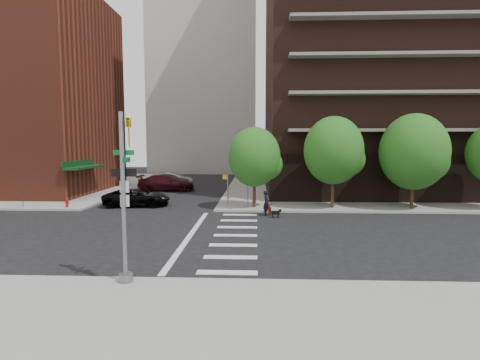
# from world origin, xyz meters

# --- Properties ---
(ground) EXTENTS (120.00, 120.00, 0.00)m
(ground) POSITION_xyz_m (0.00, 0.00, 0.00)
(ground) COLOR black
(ground) RESTS_ON ground
(sidewalk_ne) EXTENTS (39.00, 33.00, 0.15)m
(sidewalk_ne) POSITION_xyz_m (20.50, 23.50, 0.07)
(sidewalk_ne) COLOR gray
(sidewalk_ne) RESTS_ON ground
(sidewalk_nw) EXTENTS (31.00, 33.00, 0.15)m
(sidewalk_nw) POSITION_xyz_m (-24.50, 23.50, 0.07)
(sidewalk_nw) COLOR gray
(sidewalk_nw) RESTS_ON ground
(crosswalk) EXTENTS (3.85, 13.00, 0.01)m
(crosswalk) POSITION_xyz_m (2.21, -0.00, 0.01)
(crosswalk) COLOR silver
(crosswalk) RESTS_ON ground
(apartment_tower) EXTENTS (26.65, 25.50, 45.00)m
(apartment_tower) POSITION_xyz_m (18.00, 24.00, 20.91)
(apartment_tower) COLOR black
(apartment_tower) RESTS_ON sidewalk_ne
(midrise_nw) EXTENTS (21.40, 15.50, 20.00)m
(midrise_nw) POSITION_xyz_m (-22.00, 18.00, 10.15)
(midrise_nw) COLOR maroon
(midrise_nw) RESTS_ON sidewalk_nw
(highrise_bg) EXTENTS (18.00, 14.00, 60.00)m
(highrise_bg) POSITION_xyz_m (-5.00, 48.00, 30.00)
(highrise_bg) COLOR beige
(highrise_bg) RESTS_ON ground
(tree_a) EXTENTS (4.00, 4.00, 5.90)m
(tree_a) POSITION_xyz_m (4.00, 8.50, 4.04)
(tree_a) COLOR #301E11
(tree_a) RESTS_ON sidewalk_ne
(tree_b) EXTENTS (4.50, 4.50, 6.65)m
(tree_b) POSITION_xyz_m (10.00, 8.50, 4.54)
(tree_b) COLOR #301E11
(tree_b) RESTS_ON sidewalk_ne
(tree_c) EXTENTS (5.00, 5.00, 6.80)m
(tree_c) POSITION_xyz_m (16.00, 8.50, 4.45)
(tree_c) COLOR #301E11
(tree_c) RESTS_ON sidewalk_ne
(traffic_signal) EXTENTS (0.90, 0.75, 6.00)m
(traffic_signal) POSITION_xyz_m (-0.47, -7.49, 2.70)
(traffic_signal) COLOR slate
(traffic_signal) RESTS_ON sidewalk_s
(pedestrian_signal) EXTENTS (2.18, 0.67, 2.60)m
(pedestrian_signal) POSITION_xyz_m (2.32, 7.92, 1.85)
(pedestrian_signal) COLOR slate
(pedestrian_signal) RESTS_ON sidewalk_ne
(fire_hydrant) EXTENTS (0.24, 0.24, 0.73)m
(fire_hydrant) POSITION_xyz_m (-10.50, 7.80, 0.55)
(fire_hydrant) COLOR #A50C0C
(fire_hydrant) RESTS_ON sidewalk_nw
(parking_meter) EXTENTS (0.10, 0.08, 1.32)m
(parking_meter) POSITION_xyz_m (-14.00, 7.80, 0.96)
(parking_meter) COLOR black
(parking_meter) RESTS_ON sidewalk_nw
(parked_car_black) EXTENTS (2.92, 5.46, 1.46)m
(parked_car_black) POSITION_xyz_m (-5.50, 9.35, 0.73)
(parked_car_black) COLOR black
(parked_car_black) RESTS_ON ground
(parked_car_maroon) EXTENTS (2.64, 6.08, 1.74)m
(parked_car_maroon) POSITION_xyz_m (-5.50, 19.30, 0.87)
(parked_car_maroon) COLOR #360D13
(parked_car_maroon) RESTS_ON ground
(parked_car_silver) EXTENTS (1.86, 4.75, 1.54)m
(parked_car_silver) POSITION_xyz_m (-5.95, 24.47, 0.77)
(parked_car_silver) COLOR #A2A5A9
(parked_car_silver) RESTS_ON ground
(scooter) EXTENTS (0.71, 1.74, 0.89)m
(scooter) POSITION_xyz_m (5.11, 6.50, 0.45)
(scooter) COLOR maroon
(scooter) RESTS_ON ground
(dog_walker) EXTENTS (0.68, 0.48, 1.76)m
(dog_walker) POSITION_xyz_m (4.86, 5.84, 0.88)
(dog_walker) COLOR black
(dog_walker) RESTS_ON ground
(dog) EXTENTS (0.68, 0.23, 0.57)m
(dog) POSITION_xyz_m (5.51, 5.10, 0.36)
(dog) COLOR black
(dog) RESTS_ON ground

